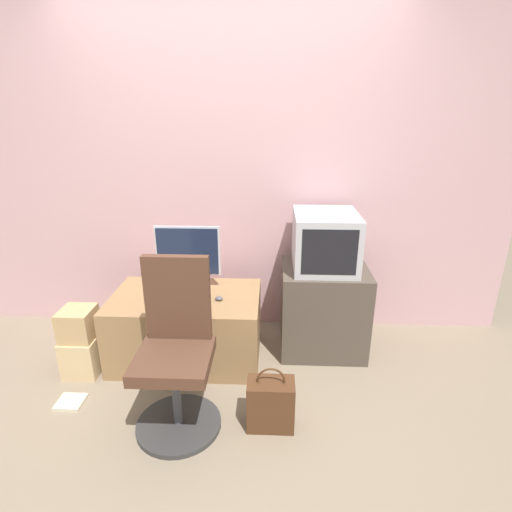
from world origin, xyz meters
name	(u,v)px	position (x,y,z in m)	size (l,w,h in m)	color
ground_plane	(213,433)	(0.00, 0.00, 0.00)	(12.00, 12.00, 0.00)	#7F705B
wall_back	(232,171)	(0.00, 1.32, 1.30)	(4.40, 0.05, 2.60)	#CC9EA3
desk	(187,326)	(-0.29, 0.76, 0.25)	(1.05, 0.65, 0.50)	#937047
side_stand	(323,308)	(0.71, 0.94, 0.33)	(0.62, 0.53, 0.66)	#4C4238
main_monitor	(188,258)	(-0.29, 0.91, 0.72)	(0.47, 0.23, 0.47)	silver
keyboard	(189,298)	(-0.25, 0.71, 0.50)	(0.28, 0.11, 0.01)	#2D2D2D
mouse	(219,299)	(-0.04, 0.70, 0.51)	(0.05, 0.04, 0.03)	#4C4C51
crt_tv	(325,241)	(0.70, 0.96, 0.86)	(0.45, 0.52, 0.40)	#B7B7BC
office_chair	(176,358)	(-0.21, 0.10, 0.43)	(0.49, 0.49, 1.00)	#333333
cardboard_box_lower	(83,355)	(-0.98, 0.54, 0.14)	(0.23, 0.25, 0.27)	#D1B27F
cardboard_box_upper	(78,324)	(-0.98, 0.54, 0.38)	(0.21, 0.22, 0.21)	tan
handbag	(271,404)	(0.33, 0.08, 0.15)	(0.27, 0.16, 0.40)	#4C2D19
book	(71,402)	(-0.93, 0.20, 0.01)	(0.16, 0.15, 0.02)	beige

